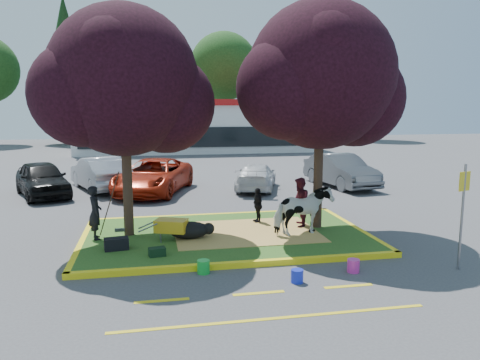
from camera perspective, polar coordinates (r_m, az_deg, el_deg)
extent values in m
plane|color=#424244|center=(13.94, -1.72, -7.09)|extent=(90.00, 90.00, 0.00)
cube|color=#265219|center=(13.92, -1.72, -6.80)|extent=(8.00, 5.00, 0.15)
cube|color=yellow|center=(11.50, 0.41, -10.24)|extent=(8.30, 0.16, 0.15)
cube|color=yellow|center=(16.39, -3.19, -4.37)|extent=(8.30, 0.16, 0.15)
cube|color=yellow|center=(13.89, -18.71, -7.32)|extent=(0.16, 5.30, 0.15)
cube|color=yellow|center=(15.10, 13.82, -5.79)|extent=(0.16, 5.30, 0.15)
cube|color=tan|center=(14.01, 0.72, -6.36)|extent=(4.20, 3.00, 0.01)
cylinder|color=black|center=(13.77, -13.60, 0.61)|extent=(0.28, 0.28, 3.53)
sphere|color=black|center=(13.65, -14.02, 11.66)|extent=(4.20, 4.20, 4.20)
sphere|color=black|center=(13.83, -9.04, 9.16)|extent=(2.86, 2.86, 2.86)
sphere|color=black|center=(13.43, -18.57, 9.90)|extent=(2.86, 2.86, 2.86)
cylinder|color=black|center=(14.46, 9.53, 1.46)|extent=(0.28, 0.28, 3.70)
sphere|color=black|center=(14.37, 9.82, 12.49)|extent=(4.40, 4.40, 4.40)
sphere|color=black|center=(15.00, 13.87, 9.69)|extent=(2.99, 2.99, 2.99)
sphere|color=black|center=(13.71, 5.85, 11.09)|extent=(2.99, 2.99, 2.99)
cube|color=yellow|center=(9.81, -9.51, -14.31)|extent=(1.10, 0.12, 0.01)
cube|color=yellow|center=(10.05, 2.29, -13.62)|extent=(1.10, 0.12, 0.01)
cube|color=yellow|center=(10.66, 13.07, -12.49)|extent=(1.10, 0.12, 0.01)
cube|color=yellow|center=(8.99, 4.13, -16.49)|extent=(6.00, 0.10, 0.01)
cube|color=silver|center=(41.47, -5.32, 6.41)|extent=(20.00, 8.00, 4.00)
cube|color=#A71212|center=(41.43, -5.37, 9.38)|extent=(20.40, 8.40, 0.50)
cube|color=black|center=(37.48, -4.68, 5.22)|extent=(19.00, 0.10, 1.60)
cylinder|color=black|center=(50.86, -20.04, 6.34)|extent=(0.44, 0.44, 3.92)
cone|color=black|center=(51.05, -20.46, 13.88)|extent=(5.60, 5.60, 11.90)
cylinder|color=black|center=(51.77, -10.94, 6.29)|extent=(0.44, 0.44, 3.08)
sphere|color=#143811|center=(51.80, -11.11, 12.13)|extent=(6.16, 6.16, 6.16)
cylinder|color=black|center=(51.41, -1.93, 6.74)|extent=(0.44, 0.44, 3.64)
sphere|color=#143811|center=(51.54, -1.97, 13.69)|extent=(7.28, 7.28, 7.28)
cylinder|color=black|center=(53.75, 6.49, 6.71)|extent=(0.44, 0.44, 3.50)
cone|color=black|center=(53.85, 6.61, 13.11)|extent=(5.00, 5.00, 10.62)
cylinder|color=black|center=(55.77, 14.72, 6.42)|extent=(0.44, 0.44, 3.22)
sphere|color=#143811|center=(55.82, 14.95, 12.08)|extent=(6.44, 6.44, 6.44)
imported|color=silver|center=(13.66, 7.66, -3.76)|extent=(1.82, 1.11, 1.43)
ellipsoid|color=black|center=(13.37, -6.19, -6.10)|extent=(1.14, 0.66, 0.49)
imported|color=black|center=(13.76, -17.25, -3.81)|extent=(0.48, 0.62, 1.52)
imported|color=#481420|center=(14.61, 7.26, -2.71)|extent=(0.77, 0.88, 1.54)
imported|color=black|center=(15.07, 2.16, -3.08)|extent=(0.36, 0.69, 1.12)
cylinder|color=black|center=(13.34, -6.29, -6.53)|extent=(0.31, 0.17, 0.31)
cylinder|color=slate|center=(13.13, -9.63, -7.05)|extent=(0.04, 0.04, 0.22)
cylinder|color=slate|center=(13.49, -9.67, -6.61)|extent=(0.04, 0.04, 0.22)
cube|color=gold|center=(13.24, -8.37, -5.53)|extent=(0.99, 0.80, 0.35)
cylinder|color=slate|center=(13.04, -11.19, -5.75)|extent=(0.54, 0.24, 0.29)
cylinder|color=slate|center=(13.41, -11.19, -5.34)|extent=(0.54, 0.24, 0.29)
cube|color=black|center=(12.74, -14.84, -7.53)|extent=(0.66, 0.42, 0.31)
cube|color=black|center=(12.01, -10.08, -8.62)|extent=(0.45, 0.33, 0.22)
cylinder|color=slate|center=(12.23, 25.43, -4.14)|extent=(0.06, 0.06, 2.54)
cube|color=gold|center=(12.07, 25.70, -0.15)|extent=(0.35, 0.14, 0.46)
cylinder|color=green|center=(11.12, -4.48, -10.50)|extent=(0.35, 0.35, 0.32)
cylinder|color=#DB309E|center=(11.48, 13.65, -10.12)|extent=(0.33, 0.33, 0.31)
cylinder|color=#1828C0|center=(10.63, 6.97, -11.55)|extent=(0.32, 0.32, 0.30)
imported|color=black|center=(21.90, -22.99, 0.13)|extent=(3.28, 4.77, 1.51)
imported|color=#A8AAB1|center=(22.69, -16.75, 0.80)|extent=(3.24, 4.97, 1.55)
imported|color=#A4220D|center=(21.27, -10.51, 0.47)|extent=(4.16, 5.98, 1.52)
imported|color=silver|center=(21.84, 1.97, 0.43)|extent=(2.92, 4.50, 1.21)
imported|color=#515458|center=(23.13, 12.18, 1.15)|extent=(2.33, 4.94, 1.56)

